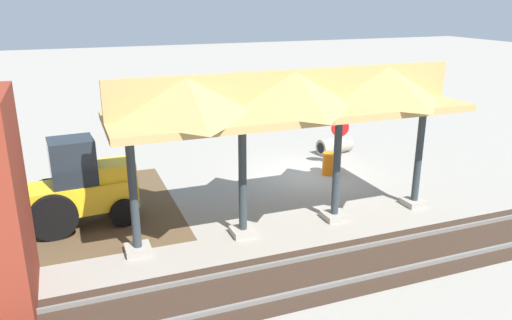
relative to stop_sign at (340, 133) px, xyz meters
name	(u,v)px	position (x,y,z in m)	size (l,w,h in m)	color
ground_plane	(307,175)	(1.69, 0.46, -1.49)	(120.00, 120.00, 0.00)	gray
dirt_work_zone	(17,220)	(12.42, 0.93, -1.49)	(10.20, 7.00, 0.01)	brown
platform_canopy	(293,96)	(4.36, 4.56, 2.66)	(10.63, 3.20, 4.90)	#9E998E
rail_tracks	(418,251)	(1.69, 7.40, -1.46)	(60.00, 2.58, 0.15)	slate
stop_sign	(340,133)	(0.00, 0.00, 0.00)	(0.75, 0.21, 2.08)	gray
backhoe	(77,187)	(10.47, 2.05, -0.23)	(5.35, 1.90, 2.82)	yellow
concrete_pipe	(334,146)	(-0.80, -1.74, -1.11)	(1.69, 0.98, 0.75)	#9E9384
traffic_barrel	(329,164)	(0.82, 0.68, -1.04)	(0.56, 0.56, 0.90)	orange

